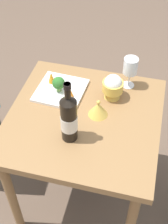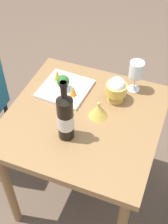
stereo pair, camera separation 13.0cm
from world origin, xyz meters
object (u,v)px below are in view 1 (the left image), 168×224
Objects in this scene: rice_bowl_lid at (98,109)px; wine_bottle at (69,118)px; carrot_garnish_right at (51,77)px; serving_plate at (61,90)px; rice_bowl at (113,86)px; carrot_garnish_left at (70,92)px; wine_glass at (130,67)px; broccoli_floret at (59,83)px.

wine_bottle is at bearing 61.45° from rice_bowl_lid.
wine_bottle is at bearing 120.60° from carrot_garnish_right.
rice_bowl_lid is 0.26m from serving_plate.
rice_bowl is 0.22m from carrot_garnish_left.
serving_plate is (0.28, 0.03, -0.07)m from rice_bowl.
rice_bowl_lid is at bearing 153.15° from serving_plate.
serving_plate is (0.35, 0.14, -0.12)m from wine_glass.
wine_glass reaches higher than rice_bowl.
broccoli_floret is at bearing -63.60° from wine_bottle.
broccoli_floret is (0.00, 0.01, 0.06)m from serving_plate.
rice_bowl is 2.37× the size of carrot_garnish_left.
wine_bottle is 2.31× the size of rice_bowl.
broccoli_floret is at bearing -24.16° from rice_bowl_lid.
carrot_garnish_right is at bearing -34.70° from serving_plate.
rice_bowl is at bearing -162.68° from carrot_garnish_left.
carrot_garnish_left is at bearing -74.44° from wine_bottle.
broccoli_floret is at bearing -22.37° from carrot_garnish_left.
rice_bowl_lid is 0.18m from carrot_garnish_left.
wine_glass is 1.26× the size of rice_bowl.
serving_plate is 3.09× the size of broccoli_floret.
wine_bottle reaches higher than wine_glass.
broccoli_floret is (0.24, -0.11, 0.03)m from rice_bowl_lid.
wine_glass is 0.14m from rice_bowl.
carrot_garnish_right is at bearing -59.40° from wine_bottle.
serving_plate is 0.06m from broccoli_floret.
broccoli_floret is at bearing 67.24° from serving_plate.
serving_plate is 3.91× the size of carrot_garnish_right.
wine_bottle is 0.32m from broccoli_floret.
wine_glass is 0.34m from carrot_garnish_left.
wine_bottle is at bearing 66.23° from rice_bowl.
wine_bottle is at bearing 116.40° from broccoli_floret.
rice_bowl_lid is at bearing 151.32° from carrot_garnish_right.
broccoli_floret is 0.08m from carrot_garnish_left.
serving_plate is 0.09m from carrot_garnish_right.
serving_plate is at bearing 21.93° from wine_glass.
carrot_garnish_right is at bearing -28.68° from rice_bowl_lid.
wine_bottle is 4.84× the size of carrot_garnish_right.
carrot_garnish_left is at bearing 157.63° from broccoli_floret.
wine_bottle is at bearing 105.56° from carrot_garnish_left.
wine_glass is 0.68× the size of serving_plate.
broccoli_floret reaches higher than rice_bowl_lid.
carrot_garnish_right is (0.13, -0.09, 0.00)m from carrot_garnish_left.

